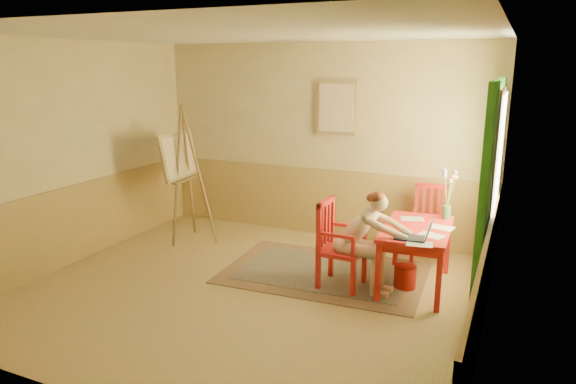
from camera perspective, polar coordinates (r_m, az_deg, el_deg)
The scene contains 14 objects.
room at distance 5.61m, azimuth -4.65°, elevation 2.50°, with size 5.04×4.54×2.84m.
wainscot at distance 6.52m, azimuth -1.11°, elevation -4.00°, with size 5.00×4.50×1.00m.
window at distance 6.03m, azimuth 21.45°, elevation 1.84°, with size 0.12×2.01×2.20m.
wall_portrait at distance 7.44m, azimuth 5.31°, elevation 9.17°, with size 0.60×0.05×0.76m.
rug at distance 6.49m, azimuth 3.98°, elevation -8.76°, with size 2.48×1.72×0.02m.
table at distance 6.05m, azimuth 13.89°, elevation -4.57°, with size 0.78×1.24×0.72m.
chair_left at distance 5.97m, azimuth 5.48°, elevation -5.72°, with size 0.48×0.46×1.01m.
chair_back at distance 7.04m, azimuth 15.26°, elevation -3.26°, with size 0.48×0.50×0.98m.
figure at distance 5.82m, azimuth 8.29°, elevation -4.86°, with size 0.87×0.38×1.17m.
laptop at distance 5.60m, azimuth 13.89°, elevation -4.61°, with size 0.39×0.24×0.23m.
papers at distance 5.91m, azimuth 14.86°, elevation -4.13°, with size 0.67×1.10×0.00m.
vase at distance 6.38m, azimuth 17.06°, elevation -0.44°, with size 0.20×0.30×0.59m.
wastebasket at distance 6.16m, azimuth 12.68°, elevation -9.07°, with size 0.25×0.25×0.27m, color #AD1F16.
easel at distance 7.53m, azimuth -11.57°, elevation 3.31°, with size 0.68×0.87×1.96m.
Camera 1 is at (2.67, -4.81, 2.50)m, focal length 32.49 mm.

